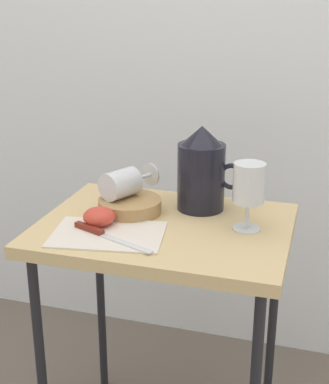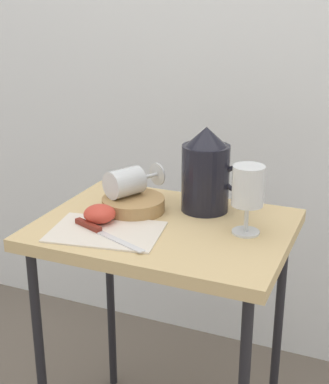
{
  "view_description": "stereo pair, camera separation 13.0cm",
  "coord_description": "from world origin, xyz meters",
  "views": [
    {
      "loc": [
        0.35,
        -1.17,
        1.19
      ],
      "look_at": [
        0.0,
        0.0,
        0.75
      ],
      "focal_mm": 52.05,
      "sensor_mm": 36.0,
      "label": 1
    },
    {
      "loc": [
        0.47,
        -1.13,
        1.19
      ],
      "look_at": [
        0.0,
        0.0,
        0.75
      ],
      "focal_mm": 52.05,
      "sensor_mm": 36.0,
      "label": 2
    }
  ],
  "objects": [
    {
      "name": "curtain_drape",
      "position": [
        0.0,
        0.58,
        0.91
      ],
      "size": [
        2.4,
        0.03,
        1.81
      ],
      "primitive_type": "cube",
      "color": "white",
      "rests_on": "ground_plane"
    },
    {
      "name": "table",
      "position": [
        0.0,
        0.0,
        0.61
      ],
      "size": [
        0.59,
        0.45,
        0.67
      ],
      "color": "tan",
      "rests_on": "ground_plane"
    },
    {
      "name": "linen_napkin",
      "position": [
        -0.1,
        -0.1,
        0.68
      ],
      "size": [
        0.28,
        0.21,
        0.0
      ],
      "primitive_type": "cube",
      "rotation": [
        0.0,
        0.0,
        0.16
      ],
      "color": "silver",
      "rests_on": "table"
    },
    {
      "name": "pitcher",
      "position": [
        0.06,
        0.12,
        0.76
      ],
      "size": [
        0.17,
        0.12,
        0.21
      ],
      "color": "black",
      "rests_on": "table"
    },
    {
      "name": "basket_tray",
      "position": [
        -0.1,
        0.04,
        0.69
      ],
      "size": [
        0.16,
        0.16,
        0.03
      ],
      "primitive_type": "cylinder",
      "color": "#AD8451",
      "rests_on": "table"
    },
    {
      "name": "wine_glass_tipped_near",
      "position": [
        -0.13,
        0.05,
        0.74
      ],
      "size": [
        0.13,
        0.17,
        0.07
      ],
      "color": "silver",
      "rests_on": "basket_tray"
    },
    {
      "name": "wine_glass_upright",
      "position": [
        0.19,
        0.02,
        0.78
      ],
      "size": [
        0.07,
        0.07,
        0.16
      ],
      "color": "silver",
      "rests_on": "table"
    },
    {
      "name": "apple_half_left",
      "position": [
        -0.14,
        -0.06,
        0.7
      ],
      "size": [
        0.08,
        0.08,
        0.04
      ],
      "primitive_type": "ellipsoid",
      "color": "#CC3D2D",
      "rests_on": "linen_napkin"
    },
    {
      "name": "knife",
      "position": [
        -0.12,
        -0.11,
        0.68
      ],
      "size": [
        0.22,
        0.1,
        0.01
      ],
      "color": "silver",
      "rests_on": "linen_napkin"
    }
  ]
}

